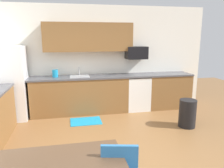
{
  "coord_description": "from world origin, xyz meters",
  "views": [
    {
      "loc": [
        -0.86,
        -3.17,
        1.92
      ],
      "look_at": [
        0.0,
        1.0,
        1.0
      ],
      "focal_mm": 35.51,
      "sensor_mm": 36.0,
      "label": 1
    }
  ],
  "objects": [
    {
      "name": "upper_cabinets_back",
      "position": [
        -0.3,
        2.43,
        1.9
      ],
      "size": [
        2.2,
        0.34,
        0.7
      ],
      "primitive_type": "cube",
      "color": "brown"
    },
    {
      "name": "sink_basin",
      "position": [
        -0.56,
        2.3,
        0.88
      ],
      "size": [
        0.48,
        0.4,
        0.14
      ],
      "primitive_type": "cube",
      "color": "#A5A8AD",
      "rests_on": "countertop_back"
    },
    {
      "name": "cabinet_run_back_right",
      "position": [
        1.82,
        2.3,
        0.45
      ],
      "size": [
        1.16,
        0.6,
        0.9
      ],
      "primitive_type": "cube",
      "color": "brown",
      "rests_on": "ground"
    },
    {
      "name": "refrigerator",
      "position": [
        -2.18,
        2.22,
        0.85
      ],
      "size": [
        0.76,
        0.7,
        1.71
      ],
      "primitive_type": "cube",
      "color": "white",
      "rests_on": "ground"
    },
    {
      "name": "kettle",
      "position": [
        -1.15,
        2.35,
        1.02
      ],
      "size": [
        0.14,
        0.14,
        0.2
      ],
      "primitive_type": "cylinder",
      "color": "#198CBF",
      "rests_on": "countertop_back"
    },
    {
      "name": "floor_mat",
      "position": [
        -0.48,
        1.65,
        0.01
      ],
      "size": [
        0.7,
        0.5,
        0.01
      ],
      "primitive_type": "cube",
      "color": "#198CBF",
      "rests_on": "ground"
    },
    {
      "name": "microwave",
      "position": [
        0.94,
        2.4,
        1.5
      ],
      "size": [
        0.54,
        0.36,
        0.32
      ],
      "primitive_type": "cube",
      "color": "black"
    },
    {
      "name": "cabinet_run_back",
      "position": [
        -0.56,
        2.3,
        0.45
      ],
      "size": [
        2.39,
        0.6,
        0.9
      ],
      "primitive_type": "cube",
      "color": "brown",
      "rests_on": "ground"
    },
    {
      "name": "wall_back",
      "position": [
        0.0,
        2.65,
        1.35
      ],
      "size": [
        5.8,
        0.1,
        2.7
      ],
      "primitive_type": "cube",
      "color": "white",
      "rests_on": "ground"
    },
    {
      "name": "trash_bin",
      "position": [
        1.64,
        0.92,
        0.3
      ],
      "size": [
        0.36,
        0.36,
        0.6
      ],
      "primitive_type": "cylinder",
      "color": "black",
      "rests_on": "ground"
    },
    {
      "name": "sink_faucet",
      "position": [
        -0.56,
        2.48,
        1.04
      ],
      "size": [
        0.02,
        0.02,
        0.24
      ],
      "primitive_type": "cylinder",
      "color": "#B2B5BA",
      "rests_on": "countertop_back"
    },
    {
      "name": "ground_plane",
      "position": [
        0.0,
        0.0,
        0.0
      ],
      "size": [
        12.0,
        12.0,
        0.0
      ],
      "primitive_type": "plane",
      "color": "olive"
    },
    {
      "name": "countertop_back",
      "position": [
        0.0,
        2.3,
        0.92
      ],
      "size": [
        4.8,
        0.64,
        0.04
      ],
      "primitive_type": "cube",
      "color": "#4C4C51",
      "rests_on": "cabinet_run_back"
    },
    {
      "name": "oven_range",
      "position": [
        0.94,
        2.3,
        0.46
      ],
      "size": [
        0.6,
        0.6,
        0.91
      ],
      "color": "white",
      "rests_on": "ground"
    }
  ]
}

